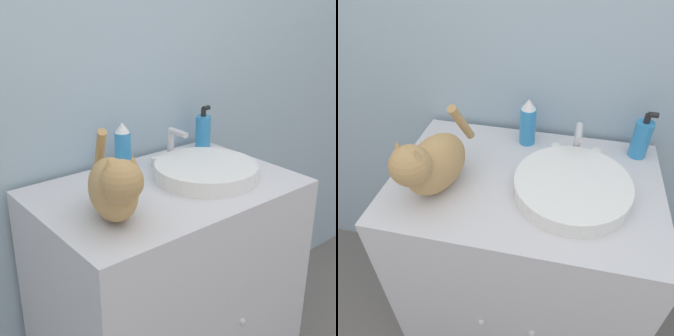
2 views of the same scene
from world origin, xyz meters
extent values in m
cube|color=#9EB7C6|center=(0.00, 0.61, 1.25)|extent=(6.00, 0.05, 2.50)
cube|color=silver|center=(0.00, 0.28, 0.45)|extent=(0.84, 0.56, 0.89)
sphere|color=silver|center=(-0.08, 0.00, 0.49)|extent=(0.02, 0.02, 0.02)
sphere|color=silver|center=(0.08, 0.00, 0.49)|extent=(0.02, 0.02, 0.02)
cylinder|color=white|center=(0.14, 0.25, 0.92)|extent=(0.34, 0.34, 0.05)
cylinder|color=silver|center=(0.14, 0.44, 0.96)|extent=(0.02, 0.02, 0.12)
cylinder|color=silver|center=(0.14, 0.40, 1.02)|extent=(0.02, 0.08, 0.02)
cylinder|color=white|center=(0.08, 0.44, 0.91)|extent=(0.03, 0.03, 0.03)
cylinder|color=white|center=(0.21, 0.44, 0.91)|extent=(0.03, 0.03, 0.03)
ellipsoid|color=tan|center=(-0.25, 0.20, 0.98)|extent=(0.19, 0.25, 0.17)
sphere|color=tan|center=(-0.28, 0.11, 1.04)|extent=(0.14, 0.14, 0.11)
cone|color=tan|center=(-0.31, 0.12, 1.08)|extent=(0.05, 0.05, 0.04)
cone|color=tan|center=(-0.25, 0.10, 1.08)|extent=(0.05, 0.05, 0.04)
cylinder|color=tan|center=(-0.21, 0.33, 1.05)|extent=(0.06, 0.11, 0.15)
cylinder|color=#338CCC|center=(0.35, 0.49, 0.96)|extent=(0.06, 0.06, 0.13)
cylinder|color=black|center=(0.35, 0.49, 1.04)|extent=(0.02, 0.02, 0.03)
cylinder|color=black|center=(0.36, 0.49, 1.05)|extent=(0.03, 0.02, 0.02)
cylinder|color=#338CCC|center=(-0.03, 0.49, 0.96)|extent=(0.06, 0.06, 0.14)
cone|color=white|center=(-0.03, 0.49, 1.05)|extent=(0.05, 0.05, 0.04)
camera|label=1|loc=(-0.87, -0.80, 1.49)|focal=50.00mm
camera|label=2|loc=(0.10, -0.48, 1.58)|focal=35.00mm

